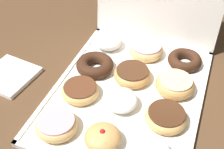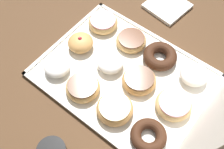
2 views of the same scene
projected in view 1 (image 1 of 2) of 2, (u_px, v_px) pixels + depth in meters
ground_plane at (127, 95)px, 0.87m from camera, size 3.00×3.00×0.00m
donut_box at (127, 93)px, 0.87m from camera, size 0.42×0.54×0.01m
pink_frosted_donut_0 at (57, 124)px, 0.76m from camera, size 0.11×0.11×0.04m
jelly_filled_donut_1 at (103, 138)px, 0.72m from camera, size 0.09×0.09×0.05m
chocolate_frosted_donut_3 at (80, 90)px, 0.85m from camera, size 0.11×0.11×0.03m
powdered_filled_donut_4 at (120, 100)px, 0.81m from camera, size 0.09×0.09×0.04m
chocolate_frosted_donut_5 at (166, 117)px, 0.77m from camera, size 0.11×0.11×0.04m
chocolate_cake_ring_donut_6 at (95, 65)px, 0.93m from camera, size 0.12×0.12×0.04m
chocolate_frosted_donut_7 at (132, 74)px, 0.90m from camera, size 0.11×0.11×0.04m
glazed_ring_donut_8 at (175, 84)px, 0.86m from camera, size 0.11×0.11×0.04m
powdered_filled_donut_9 at (109, 41)px, 1.02m from camera, size 0.09×0.09×0.05m
pink_frosted_donut_10 at (145, 49)px, 0.99m from camera, size 0.11×0.11×0.04m
chocolate_cake_ring_donut_11 at (185, 60)px, 0.95m from camera, size 0.11×0.11×0.03m
napkin_stack at (9, 76)px, 0.93m from camera, size 0.16×0.16×0.01m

